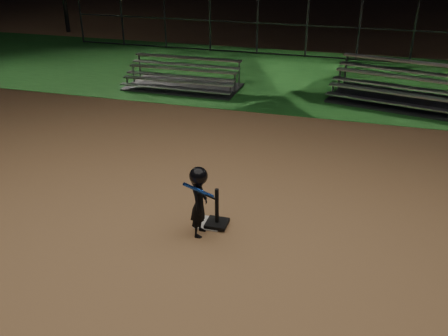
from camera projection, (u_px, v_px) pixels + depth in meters
ground at (209, 224)px, 9.06m from camera, size 80.00×80.00×0.00m
grass_strip at (294, 77)px, 17.70m from camera, size 60.00×8.00×0.01m
home_plate at (209, 223)px, 9.06m from camera, size 0.45×0.45×0.02m
batting_tee at (217, 218)px, 8.94m from camera, size 0.38×0.38×0.72m
child_batter at (199, 200)px, 8.47m from camera, size 0.46×0.56×1.29m
bleacher_left at (183, 83)px, 16.41m from camera, size 3.69×1.83×0.90m
bleacher_right at (411, 97)px, 14.93m from camera, size 4.97×3.18×1.13m
backstop_fence at (307, 25)px, 19.75m from camera, size 20.08×0.08×2.50m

